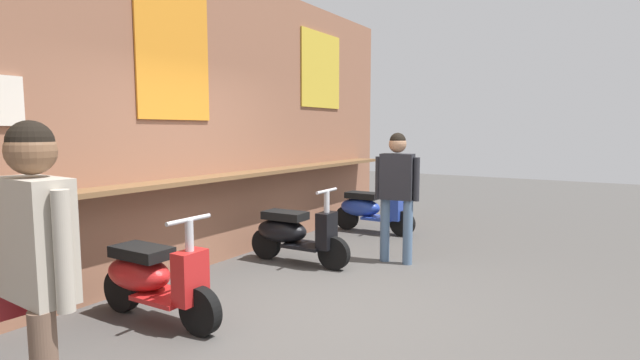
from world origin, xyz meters
name	(u,v)px	position (x,y,z in m)	size (l,w,h in m)	color
ground_plane	(320,307)	(0.00, 0.00, 0.00)	(27.60, 27.60, 0.00)	#474442
market_stall_facade	(169,117)	(0.00, 2.02, 1.82)	(9.86, 0.61, 3.64)	#8C5B44
scooter_red	(152,277)	(-1.05, 1.08, 0.39)	(0.46, 1.40, 0.97)	red
scooter_black	(293,233)	(1.10, 1.08, 0.39)	(0.46, 1.40, 0.97)	black
scooter_blue	(369,209)	(3.26, 1.08, 0.39)	(0.46, 1.40, 0.97)	#233D9E
shopper_with_handbag	(36,258)	(-2.52, 0.05, 1.06)	(0.28, 0.67, 1.72)	brown
shopper_passing	(397,184)	(1.81, -0.01, 1.01)	(0.25, 0.56, 1.64)	slate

